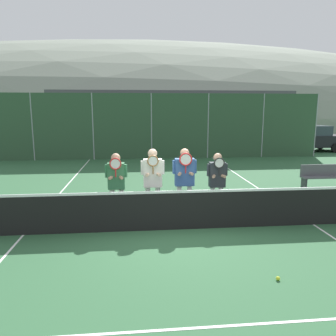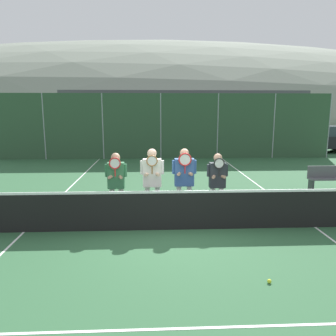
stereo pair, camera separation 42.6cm
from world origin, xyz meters
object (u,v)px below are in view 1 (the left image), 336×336
car_far_left (66,139)px  tennis_ball_on_court (278,278)px  player_leftmost (116,181)px  player_rightmost (217,180)px  bench_courtside (322,176)px  player_center_left (153,178)px  car_center (227,138)px  player_center_right (185,177)px  car_left_of_center (146,138)px  car_right_of_center (308,138)px

car_far_left → tennis_ball_on_court: size_ratio=59.68×
player_leftmost → player_rightmost: (2.57, 0.03, -0.03)m
bench_courtside → player_center_left: bearing=-156.1°
player_leftmost → bench_courtside: player_leftmost is taller
player_rightmost → car_center: car_center is taller
player_center_right → car_center: player_center_right is taller
car_left_of_center → car_far_left: bearing=179.7°
player_leftmost → player_center_left: player_center_left is taller
player_center_right → car_right_of_center: (10.02, 12.38, -0.23)m
player_rightmost → car_far_left: size_ratio=0.42×
player_center_left → player_center_right: size_ratio=1.01×
player_leftmost → car_far_left: size_ratio=0.42×
car_right_of_center → tennis_ball_on_court: bearing=-119.8°
player_center_right → car_far_left: bearing=113.4°
player_leftmost → tennis_ball_on_court: 4.40m
player_leftmost → car_center: 14.21m
player_center_left → player_leftmost: bearing=175.6°
car_right_of_center → tennis_ball_on_court: car_right_of_center is taller
player_rightmost → car_far_left: 14.22m
bench_courtside → car_right_of_center: bearing=64.1°
player_center_right → bench_courtside: player_center_right is taller
player_center_left → player_rightmost: 1.67m
player_center_left → tennis_ball_on_court: bearing=-58.9°
player_leftmost → car_far_left: bearing=106.7°
player_center_left → car_left_of_center: bearing=88.9°
player_center_right → car_center: (4.68, 12.69, -0.21)m
car_center → car_right_of_center: (5.34, -0.31, -0.02)m
player_center_left → car_far_left: size_ratio=0.45×
car_left_of_center → bench_courtside: car_left_of_center is taller
player_leftmost → player_center_left: (0.90, -0.07, 0.07)m
car_far_left → car_center: bearing=-0.3°
car_left_of_center → car_right_of_center: car_left_of_center is taller
player_rightmost → tennis_ball_on_court: (0.24, -3.26, -0.96)m
player_center_left → car_far_left: bearing=110.2°
player_center_left → bench_courtside: bearing=23.9°
player_leftmost → tennis_ball_on_court: size_ratio=25.27×
player_center_left → car_left_of_center: (0.25, 12.77, -0.16)m
player_leftmost → car_left_of_center: size_ratio=0.42×
car_far_left → player_rightmost: bearing=-63.3°
player_leftmost → player_rightmost: size_ratio=1.02×
bench_courtside → car_center: bearing=93.5°
player_center_left → car_far_left: (-4.72, 12.80, -0.21)m
car_far_left → tennis_ball_on_court: 17.31m
player_center_left → tennis_ball_on_court: player_center_left is taller
player_center_right → player_center_left: bearing=-175.6°
bench_courtside → tennis_ball_on_court: bench_courtside is taller
player_rightmost → tennis_ball_on_court: bearing=-85.7°
player_leftmost → player_center_right: bearing=-0.2°
player_center_right → player_rightmost: (0.85, 0.03, -0.10)m
player_leftmost → player_rightmost: bearing=0.6°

